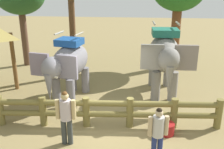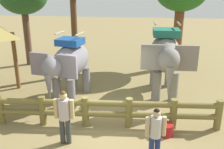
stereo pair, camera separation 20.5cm
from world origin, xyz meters
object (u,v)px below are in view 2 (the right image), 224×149
at_px(tourist_woman_in_black, 64,114).
at_px(elephant_near_left, 69,63).
at_px(elephant_center, 165,56).
at_px(feed_bucket, 165,129).
at_px(tourist_man_in_blue, 155,131).
at_px(log_fence, 107,110).

bearing_deg(tourist_woman_in_black, elephant_near_left, 102.95).
height_order(elephant_center, feed_bucket, elephant_center).
xyz_separation_m(elephant_near_left, feed_bucket, (3.76, -2.30, -1.37)).
height_order(tourist_man_in_blue, feed_bucket, tourist_man_in_blue).
bearing_deg(feed_bucket, elephant_near_left, 148.58).
height_order(log_fence, tourist_woman_in_black, tourist_woman_in_black).
bearing_deg(elephant_center, feed_bucket, -91.99).
distance_m(log_fence, elephant_near_left, 2.88).
bearing_deg(tourist_man_in_blue, feed_bucket, 73.60).
relative_size(tourist_woman_in_black, tourist_man_in_blue, 1.08).
bearing_deg(elephant_near_left, tourist_man_in_blue, -47.44).
xyz_separation_m(tourist_man_in_blue, feed_bucket, (0.40, 1.36, -0.73)).
relative_size(elephant_near_left, elephant_center, 0.92).
bearing_deg(tourist_woman_in_black, feed_bucket, 15.47).
height_order(log_fence, elephant_near_left, elephant_near_left).
bearing_deg(elephant_near_left, feed_bucket, -31.42).
bearing_deg(log_fence, tourist_man_in_blue, -47.44).
bearing_deg(elephant_center, elephant_near_left, -166.44).
bearing_deg(tourist_man_in_blue, elephant_center, 83.63).
distance_m(elephant_near_left, tourist_woman_in_black, 3.27).
xyz_separation_m(tourist_woman_in_black, tourist_man_in_blue, (2.64, -0.52, -0.08)).
bearing_deg(tourist_man_in_blue, log_fence, 132.56).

